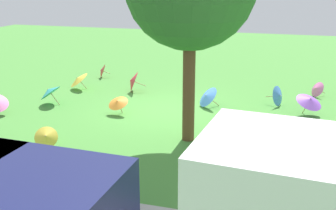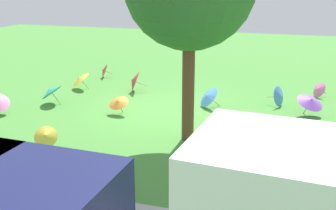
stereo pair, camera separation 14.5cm
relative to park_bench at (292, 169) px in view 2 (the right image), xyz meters
name	(u,v)px [view 2 (the right image)]	position (x,y,z in m)	size (l,w,h in m)	color
ground	(167,111)	(3.85, -4.11, -0.47)	(40.00, 40.00, 0.00)	#478C38
park_bench	(292,169)	(0.00, 0.00, 0.00)	(1.64, 0.65, 0.90)	navy
parasol_purple_0	(283,125)	(0.28, -3.13, -0.19)	(0.61, 0.66, 0.55)	tan
parasol_blue_0	(280,96)	(0.47, -5.72, -0.12)	(0.69, 0.73, 0.68)	tan
parasol_red_0	(134,81)	(5.74, -6.00, -0.05)	(0.81, 0.91, 0.82)	tan
parasol_blue_1	(208,96)	(2.72, -4.90, -0.09)	(0.89, 0.94, 0.70)	tan
parasol_blue_2	(303,149)	(-0.23, -1.13, -0.03)	(1.19, 1.18, 0.80)	tan
parasol_red_1	(104,70)	(7.80, -7.77, -0.17)	(0.57, 0.64, 0.59)	tan
parasol_yellow_1	(80,79)	(7.83, -5.75, -0.06)	(1.01, 1.04, 0.69)	tan
parasol_teal_1	(50,91)	(7.82, -3.75, -0.01)	(0.76, 0.81, 0.75)	tan
parasol_purple_1	(311,101)	(-0.46, -4.98, 0.01)	(1.13, 1.13, 0.73)	tan
parasol_yellow_2	(46,136)	(5.97, -0.54, -0.20)	(0.72, 0.67, 0.52)	tan
parasol_pink_0	(318,89)	(-0.78, -7.24, -0.19)	(0.63, 0.67, 0.56)	tan
parasol_orange_2	(118,102)	(5.22, -3.39, -0.06)	(0.75, 0.74, 0.60)	tan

